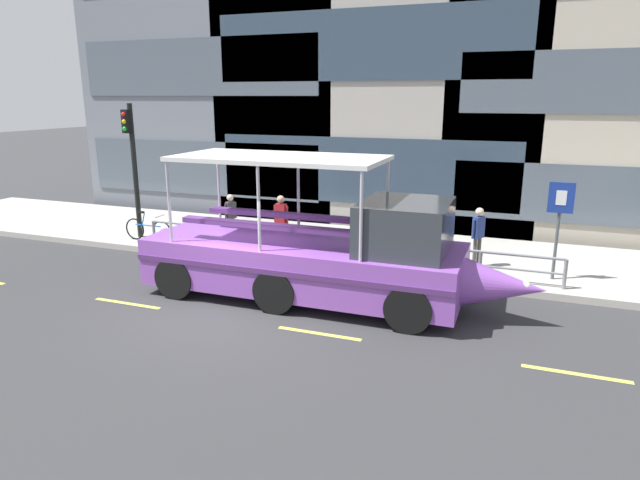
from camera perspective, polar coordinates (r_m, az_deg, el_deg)
ground_plane at (r=12.91m, az=-9.11°, el=-6.85°), size 120.00×120.00×0.00m
sidewalk at (r=17.70m, az=-0.20°, el=-0.39°), size 32.00×4.80×0.18m
curb_edge at (r=15.49m, az=-3.47°, el=-2.64°), size 32.00×0.18×0.18m
lane_centreline at (r=12.37m, az=-10.66°, el=-7.89°), size 25.80×0.12×0.01m
curb_guardrail at (r=15.18m, az=1.29°, el=-0.56°), size 11.96×0.09×0.77m
traffic_light_pole at (r=18.68m, az=-18.86°, el=8.03°), size 0.24×0.46×4.30m
parking_sign at (r=14.82m, az=23.57°, el=2.47°), size 0.60×0.12×2.49m
leaned_bicycle at (r=18.45m, az=-17.39°, el=1.05°), size 1.74×0.46×0.96m
duck_tour_boat at (r=12.86m, az=0.42°, el=-1.68°), size 9.34×2.61×3.37m
pedestrian_near_bow at (r=15.42m, az=16.09°, el=0.87°), size 0.33×0.39×1.64m
pedestrian_mid_left at (r=15.64m, az=6.55°, el=1.75°), size 0.34×0.41×1.72m
pedestrian_mid_right at (r=16.54m, az=-4.06°, el=2.38°), size 0.48×0.23×1.66m
pedestrian_near_stern at (r=17.61m, az=-9.24°, el=2.74°), size 0.27×0.41×1.53m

